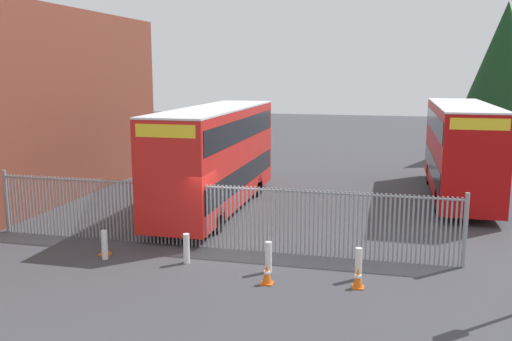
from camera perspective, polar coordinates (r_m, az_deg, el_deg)
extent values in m
plane|color=#3D3D42|center=(26.64, 2.04, -2.74)|extent=(100.00, 100.00, 0.00)
cylinder|color=gray|center=(22.77, -24.14, -3.06)|extent=(0.06, 0.06, 2.20)
cylinder|color=gray|center=(22.69, -23.86, -3.09)|extent=(0.06, 0.06, 2.20)
cylinder|color=gray|center=(22.60, -23.57, -3.11)|extent=(0.06, 0.06, 2.20)
cylinder|color=gray|center=(22.52, -23.29, -3.14)|extent=(0.06, 0.06, 2.20)
cylinder|color=gray|center=(22.44, -23.00, -3.17)|extent=(0.06, 0.06, 2.20)
cylinder|color=gray|center=(22.36, -22.71, -3.19)|extent=(0.06, 0.06, 2.20)
cylinder|color=gray|center=(22.27, -22.42, -3.22)|extent=(0.06, 0.06, 2.20)
cylinder|color=gray|center=(22.19, -22.13, -3.25)|extent=(0.06, 0.06, 2.20)
cylinder|color=gray|center=(22.11, -21.83, -3.27)|extent=(0.06, 0.06, 2.20)
cylinder|color=gray|center=(22.03, -21.53, -3.30)|extent=(0.06, 0.06, 2.20)
cylinder|color=gray|center=(21.95, -21.23, -3.33)|extent=(0.06, 0.06, 2.20)
cylinder|color=gray|center=(21.87, -20.93, -3.36)|extent=(0.06, 0.06, 2.20)
cylinder|color=gray|center=(21.79, -20.63, -3.39)|extent=(0.06, 0.06, 2.20)
cylinder|color=gray|center=(21.72, -20.32, -3.41)|extent=(0.06, 0.06, 2.20)
cylinder|color=gray|center=(21.64, -20.01, -3.44)|extent=(0.06, 0.06, 2.20)
cylinder|color=gray|center=(21.56, -19.70, -3.47)|extent=(0.06, 0.06, 2.20)
cylinder|color=gray|center=(21.49, -19.39, -3.50)|extent=(0.06, 0.06, 2.20)
cylinder|color=gray|center=(21.41, -19.07, -3.53)|extent=(0.06, 0.06, 2.20)
cylinder|color=gray|center=(21.34, -18.75, -3.55)|extent=(0.06, 0.06, 2.20)
cylinder|color=gray|center=(21.26, -18.43, -3.58)|extent=(0.06, 0.06, 2.20)
cylinder|color=gray|center=(21.19, -18.11, -3.61)|extent=(0.06, 0.06, 2.20)
cylinder|color=gray|center=(21.12, -17.79, -3.64)|extent=(0.06, 0.06, 2.20)
cylinder|color=gray|center=(21.04, -17.46, -3.67)|extent=(0.06, 0.06, 2.20)
cylinder|color=gray|center=(20.97, -17.13, -3.70)|extent=(0.06, 0.06, 2.20)
cylinder|color=gray|center=(20.90, -16.80, -3.73)|extent=(0.06, 0.06, 2.20)
cylinder|color=gray|center=(20.83, -16.47, -3.75)|extent=(0.06, 0.06, 2.20)
cylinder|color=gray|center=(20.76, -16.13, -3.78)|extent=(0.06, 0.06, 2.20)
cylinder|color=gray|center=(20.69, -15.79, -3.81)|extent=(0.06, 0.06, 2.20)
cylinder|color=gray|center=(20.63, -15.45, -3.84)|extent=(0.06, 0.06, 2.20)
cylinder|color=gray|center=(20.56, -15.11, -3.87)|extent=(0.06, 0.06, 2.20)
cylinder|color=gray|center=(20.49, -14.76, -3.90)|extent=(0.06, 0.06, 2.20)
cylinder|color=gray|center=(20.43, -14.42, -3.93)|extent=(0.06, 0.06, 2.20)
cylinder|color=gray|center=(20.36, -14.07, -3.96)|extent=(0.06, 0.06, 2.20)
cylinder|color=gray|center=(20.30, -13.72, -3.99)|extent=(0.06, 0.06, 2.20)
cylinder|color=gray|center=(20.24, -13.36, -4.02)|extent=(0.06, 0.06, 2.20)
cylinder|color=gray|center=(20.17, -13.01, -4.05)|extent=(0.06, 0.06, 2.20)
cylinder|color=gray|center=(20.11, -12.65, -4.08)|extent=(0.06, 0.06, 2.20)
cylinder|color=gray|center=(20.05, -12.29, -4.11)|extent=(0.06, 0.06, 2.20)
cylinder|color=gray|center=(19.99, -11.92, -4.14)|extent=(0.06, 0.06, 2.20)
cylinder|color=gray|center=(19.93, -11.56, -4.16)|extent=(0.06, 0.06, 2.20)
cylinder|color=gray|center=(19.87, -11.19, -4.19)|extent=(0.06, 0.06, 2.20)
cylinder|color=gray|center=(19.82, -10.82, -4.22)|extent=(0.06, 0.06, 2.20)
cylinder|color=gray|center=(19.76, -10.45, -4.25)|extent=(0.06, 0.06, 2.20)
cylinder|color=gray|center=(19.70, -10.08, -4.28)|extent=(0.06, 0.06, 2.20)
cylinder|color=gray|center=(19.65, -9.70, -4.31)|extent=(0.06, 0.06, 2.20)
cylinder|color=gray|center=(19.59, -9.33, -4.34)|extent=(0.06, 0.06, 2.20)
cylinder|color=gray|center=(19.54, -8.95, -4.37)|extent=(0.06, 0.06, 2.20)
cylinder|color=gray|center=(19.49, -8.56, -4.40)|extent=(0.06, 0.06, 2.20)
cylinder|color=gray|center=(19.44, -8.18, -4.43)|extent=(0.06, 0.06, 2.20)
cylinder|color=gray|center=(19.39, -7.79, -4.46)|extent=(0.06, 0.06, 2.20)
cylinder|color=gray|center=(19.34, -7.40, -4.49)|extent=(0.06, 0.06, 2.20)
cylinder|color=gray|center=(19.29, -7.01, -4.52)|extent=(0.06, 0.06, 2.20)
cylinder|color=gray|center=(19.24, -6.62, -4.55)|extent=(0.06, 0.06, 2.20)
cylinder|color=gray|center=(19.19, -6.23, -4.57)|extent=(0.06, 0.06, 2.20)
cylinder|color=gray|center=(19.15, -5.83, -4.60)|extent=(0.06, 0.06, 2.20)
cylinder|color=gray|center=(19.10, -5.43, -4.63)|extent=(0.06, 0.06, 2.20)
cylinder|color=gray|center=(19.06, -5.03, -4.66)|extent=(0.06, 0.06, 2.20)
cylinder|color=gray|center=(19.01, -4.63, -4.69)|extent=(0.06, 0.06, 2.20)
cylinder|color=gray|center=(18.97, -4.23, -4.72)|extent=(0.06, 0.06, 2.20)
cylinder|color=gray|center=(18.93, -3.82, -4.75)|extent=(0.06, 0.06, 2.20)
cylinder|color=gray|center=(18.89, -3.41, -4.78)|extent=(0.06, 0.06, 2.20)
cylinder|color=gray|center=(18.85, -3.01, -4.80)|extent=(0.06, 0.06, 2.20)
cylinder|color=gray|center=(18.81, -2.59, -4.83)|extent=(0.06, 0.06, 2.20)
cylinder|color=gray|center=(18.77, -2.18, -4.86)|extent=(0.06, 0.06, 2.20)
cylinder|color=gray|center=(18.73, -1.77, -4.89)|extent=(0.06, 0.06, 2.20)
cylinder|color=gray|center=(18.70, -1.35, -4.92)|extent=(0.06, 0.06, 2.20)
cylinder|color=gray|center=(18.66, -0.93, -4.94)|extent=(0.06, 0.06, 2.20)
cylinder|color=gray|center=(18.63, -0.52, -4.97)|extent=(0.06, 0.06, 2.20)
cylinder|color=gray|center=(18.60, -0.09, -5.00)|extent=(0.06, 0.06, 2.20)
cylinder|color=gray|center=(18.56, 0.33, -5.02)|extent=(0.06, 0.06, 2.20)
cylinder|color=gray|center=(18.53, 0.75, -5.05)|extent=(0.06, 0.06, 2.20)
cylinder|color=gray|center=(18.50, 1.18, -5.08)|extent=(0.06, 0.06, 2.20)
cylinder|color=gray|center=(18.48, 1.60, -5.10)|extent=(0.06, 0.06, 2.20)
cylinder|color=gray|center=(18.45, 2.03, -5.13)|extent=(0.06, 0.06, 2.20)
cylinder|color=gray|center=(18.42, 2.46, -5.16)|extent=(0.06, 0.06, 2.20)
cylinder|color=gray|center=(18.40, 2.89, -5.18)|extent=(0.06, 0.06, 2.20)
cylinder|color=gray|center=(18.37, 3.32, -5.21)|extent=(0.06, 0.06, 2.20)
cylinder|color=gray|center=(18.35, 3.75, -5.23)|extent=(0.06, 0.06, 2.20)
cylinder|color=gray|center=(18.32, 4.19, -5.26)|extent=(0.06, 0.06, 2.20)
cylinder|color=gray|center=(18.30, 4.62, -5.28)|extent=(0.06, 0.06, 2.20)
cylinder|color=gray|center=(18.28, 5.06, -5.31)|extent=(0.06, 0.06, 2.20)
cylinder|color=gray|center=(18.26, 5.50, -5.33)|extent=(0.06, 0.06, 2.20)
cylinder|color=gray|center=(18.24, 5.93, -5.36)|extent=(0.06, 0.06, 2.20)
cylinder|color=gray|center=(18.23, 6.37, -5.38)|extent=(0.06, 0.06, 2.20)
cylinder|color=gray|center=(18.21, 6.81, -5.40)|extent=(0.06, 0.06, 2.20)
cylinder|color=gray|center=(18.20, 7.25, -5.43)|extent=(0.06, 0.06, 2.20)
cylinder|color=gray|center=(18.18, 7.69, -5.45)|extent=(0.06, 0.06, 2.20)
cylinder|color=gray|center=(18.17, 8.13, -5.47)|extent=(0.06, 0.06, 2.20)
cylinder|color=gray|center=(18.16, 8.58, -5.50)|extent=(0.06, 0.06, 2.20)
cylinder|color=gray|center=(18.15, 9.02, -5.52)|extent=(0.06, 0.06, 2.20)
cylinder|color=gray|center=(18.14, 9.46, -5.54)|extent=(0.06, 0.06, 2.20)
cylinder|color=gray|center=(18.13, 9.91, -5.56)|extent=(0.06, 0.06, 2.20)
cylinder|color=gray|center=(18.12, 10.35, -5.58)|extent=(0.06, 0.06, 2.20)
cylinder|color=gray|center=(18.11, 10.80, -5.60)|extent=(0.06, 0.06, 2.20)
cylinder|color=gray|center=(18.11, 11.24, -5.62)|extent=(0.06, 0.06, 2.20)
cylinder|color=gray|center=(18.10, 11.69, -5.64)|extent=(0.06, 0.06, 2.20)
cylinder|color=gray|center=(18.10, 12.13, -5.66)|extent=(0.06, 0.06, 2.20)
cylinder|color=gray|center=(18.10, 12.58, -5.68)|extent=(0.06, 0.06, 2.20)
cylinder|color=gray|center=(18.10, 13.03, -5.70)|extent=(0.06, 0.06, 2.20)
cylinder|color=gray|center=(18.10, 13.47, -5.72)|extent=(0.06, 0.06, 2.20)
cylinder|color=gray|center=(18.10, 13.92, -5.74)|extent=(0.06, 0.06, 2.20)
cylinder|color=gray|center=(18.10, 14.36, -5.76)|extent=(0.06, 0.06, 2.20)
cylinder|color=gray|center=(18.10, 14.81, -5.78)|extent=(0.06, 0.06, 2.20)
cylinder|color=gray|center=(18.11, 15.26, -5.79)|extent=(0.06, 0.06, 2.20)
cylinder|color=gray|center=(18.11, 15.70, -5.81)|extent=(0.06, 0.06, 2.20)
cylinder|color=gray|center=(18.12, 16.15, -5.83)|extent=(0.06, 0.06, 2.20)
cylinder|color=gray|center=(18.13, 16.59, -5.85)|extent=(0.06, 0.06, 2.20)
cylinder|color=gray|center=(18.13, 17.04, -5.86)|extent=(0.06, 0.06, 2.20)
cylinder|color=gray|center=(18.14, 17.48, -5.88)|extent=(0.06, 0.06, 2.20)
cylinder|color=gray|center=(18.16, 17.92, -5.89)|extent=(0.06, 0.06, 2.20)
cylinder|color=gray|center=(18.17, 18.37, -5.91)|extent=(0.06, 0.06, 2.20)
cylinder|color=gray|center=(18.18, 18.81, -5.92)|extent=(0.06, 0.06, 2.20)
cylinder|color=gray|center=(18.19, 19.25, -5.94)|extent=(0.06, 0.06, 2.20)
cylinder|color=gray|center=(18.21, 19.69, -5.95)|extent=(0.06, 0.06, 2.20)
cylinder|color=gray|center=(18.23, 20.13, -5.96)|extent=(0.06, 0.06, 2.20)
cylinder|color=gray|center=(18.24, 20.57, -5.98)|extent=(0.06, 0.06, 2.20)
cylinder|color=gray|center=(18.75, -4.47, -1.69)|extent=(16.14, 0.07, 0.07)
cylinder|color=gray|center=(22.76, -24.15, -2.88)|extent=(0.14, 0.14, 2.35)
cylinder|color=gray|center=(18.22, 20.59, -5.75)|extent=(0.14, 0.14, 2.35)
cube|color=red|center=(23.93, -4.13, 1.48)|extent=(2.50, 10.80, 4.00)
cube|color=black|center=(24.07, -4.11, -0.40)|extent=(2.54, 10.37, 0.90)
cube|color=black|center=(23.78, -4.17, 4.34)|extent=(2.54, 10.37, 0.90)
cube|color=yellow|center=(18.74, -9.22, 4.02)|extent=(2.12, 0.12, 0.44)
cube|color=silver|center=(23.71, -4.20, 6.34)|extent=(2.50, 10.80, 0.08)
cylinder|color=black|center=(21.61, -9.59, -4.55)|extent=(0.30, 1.04, 1.04)
cylinder|color=black|center=(20.86, -4.00, -4.97)|extent=(0.30, 1.04, 1.04)
cylinder|color=black|center=(27.37, -4.38, -1.30)|extent=(0.30, 1.04, 1.04)
cylinder|color=black|center=(26.78, 0.10, -1.52)|extent=(0.30, 1.04, 1.04)
cube|color=#B70C0C|center=(27.89, 20.16, 2.13)|extent=(2.50, 10.80, 4.00)
cube|color=black|center=(28.00, 20.06, 0.51)|extent=(2.54, 10.37, 0.90)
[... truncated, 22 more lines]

